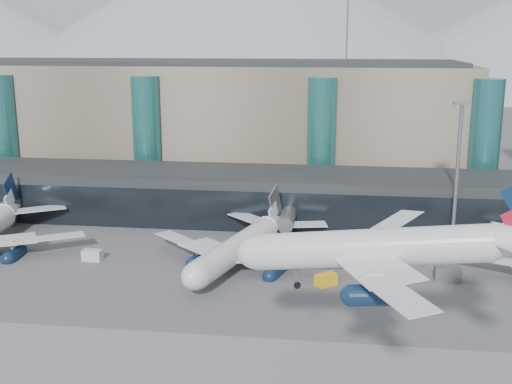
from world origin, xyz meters
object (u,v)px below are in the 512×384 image
veh_a (92,255)px  veh_h (326,280)px  lightmast_mid (458,165)px  jet_parked_mid (246,236)px  veh_c (448,274)px  hero_jet (406,238)px

veh_a → veh_h: 39.59m
lightmast_mid → jet_parked_mid: 40.38m
lightmast_mid → veh_h: bearing=-132.6°
lightmast_mid → jet_parked_mid: size_ratio=0.69×
jet_parked_mid → veh_h: jet_parked_mid is taller
veh_a → veh_c: size_ratio=0.82×
lightmast_mid → jet_parked_mid: (-35.90, -15.57, -9.94)m
hero_jet → jet_parked_mid: 47.78m
lightmast_mid → hero_jet: (-14.40, -56.09, 3.44)m
veh_c → veh_h: veh_c is taller
veh_c → veh_h: 18.98m
veh_a → veh_h: (39.12, -6.08, -0.01)m
hero_jet → veh_h: hero_jet is taller
veh_a → veh_c: (57.61, -1.79, 0.19)m
hero_jet → veh_c: 41.14m
lightmast_mid → hero_jet: 58.01m
veh_h → veh_c: bearing=-25.9°
lightmast_mid → jet_parked_mid: bearing=-156.6°
hero_jet → veh_h: 36.90m
hero_jet → veh_a: hero_jet is taller
hero_jet → veh_c: hero_jet is taller
hero_jet → jet_parked_mid: size_ratio=0.87×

